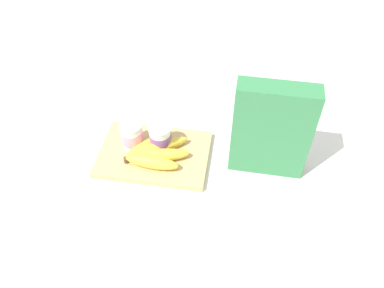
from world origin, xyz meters
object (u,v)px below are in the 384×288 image
at_px(yogurt_cup_back, 160,138).
at_px(banana_bunch, 154,152).
at_px(cutting_board, 154,154).
at_px(yogurt_cup_front, 132,136).
at_px(cereal_box, 271,131).

distance_m(yogurt_cup_back, banana_bunch, 0.05).
bearing_deg(banana_bunch, yogurt_cup_back, 75.76).
height_order(cutting_board, yogurt_cup_front, yogurt_cup_front).
bearing_deg(cutting_board, yogurt_cup_front, 165.97).
xyz_separation_m(cutting_board, yogurt_cup_back, (0.02, 0.02, 0.05)).
height_order(cutting_board, cereal_box, cereal_box).
bearing_deg(yogurt_cup_front, cutting_board, -14.03).
relative_size(cereal_box, yogurt_cup_front, 3.50).
xyz_separation_m(yogurt_cup_back, banana_bunch, (-0.01, -0.04, -0.02)).
distance_m(cutting_board, yogurt_cup_front, 0.08).
relative_size(cereal_box, yogurt_cup_back, 3.55).
bearing_deg(cereal_box, banana_bunch, -173.58).
bearing_deg(yogurt_cup_back, yogurt_cup_front, -176.67).
bearing_deg(yogurt_cup_back, cutting_board, -127.53).
bearing_deg(banana_bunch, yogurt_cup_front, 153.93).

